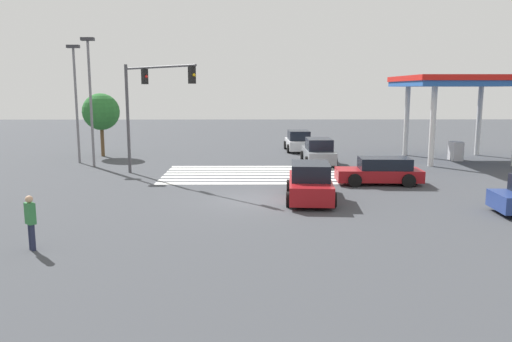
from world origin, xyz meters
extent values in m
plane|color=#3D3F44|center=(0.00, 0.00, 0.00)|extent=(119.38, 119.38, 0.00)
cube|color=silver|center=(0.00, -9.66, 0.00)|extent=(10.63, 0.60, 0.01)
cube|color=silver|center=(0.00, -8.71, 0.00)|extent=(10.63, 0.60, 0.01)
cube|color=silver|center=(0.00, -7.76, 0.00)|extent=(10.63, 0.60, 0.01)
cube|color=silver|center=(0.00, -6.81, 0.00)|extent=(10.63, 0.60, 0.01)
cube|color=silver|center=(0.00, -5.86, 0.00)|extent=(10.63, 0.60, 0.01)
cube|color=silver|center=(0.00, -4.91, 0.00)|extent=(10.63, 0.60, 0.01)
cube|color=silver|center=(0.00, -3.96, 0.00)|extent=(10.63, 0.60, 0.01)
cylinder|color=#47474C|center=(7.45, -7.45, 3.16)|extent=(0.18, 0.18, 6.32)
cylinder|color=#47474C|center=(5.18, -5.18, 6.07)|extent=(4.63, 4.63, 0.12)
cube|color=black|center=(6.09, -6.09, 5.60)|extent=(0.40, 0.40, 0.84)
sphere|color=red|center=(5.97, -5.97, 5.60)|extent=(0.16, 0.16, 0.16)
cube|color=black|center=(3.14, -3.14, 5.60)|extent=(0.40, 0.40, 0.84)
sphere|color=gold|center=(3.02, -3.02, 5.60)|extent=(0.16, 0.16, 0.16)
cube|color=silver|center=(-3.54, -17.90, 0.55)|extent=(1.89, 4.21, 0.72)
cube|color=black|center=(-3.54, -17.68, 1.29)|extent=(1.66, 2.27, 0.75)
cylinder|color=black|center=(-2.59, -19.17, 0.34)|extent=(0.24, 0.69, 0.68)
cylinder|color=black|center=(-4.41, -19.22, 0.34)|extent=(0.24, 0.69, 0.68)
cylinder|color=black|center=(-2.66, -16.59, 0.34)|extent=(0.24, 0.69, 0.68)
cylinder|color=black|center=(-4.48, -16.64, 0.34)|extent=(0.24, 0.69, 0.68)
cube|color=maroon|center=(-6.43, -3.74, 0.49)|extent=(4.44, 1.88, 0.61)
cube|color=black|center=(-6.73, -3.73, 1.10)|extent=(2.67, 1.64, 0.60)
cylinder|color=black|center=(-5.04, -2.93, 0.34)|extent=(0.69, 0.25, 0.69)
cylinder|color=black|center=(-5.12, -4.67, 0.34)|extent=(0.69, 0.25, 0.69)
cylinder|color=black|center=(-7.75, -2.81, 0.34)|extent=(0.69, 0.25, 0.69)
cylinder|color=black|center=(-7.82, -4.56, 0.34)|extent=(0.69, 0.25, 0.69)
cube|color=gray|center=(-4.24, -11.08, 0.57)|extent=(1.78, 4.68, 0.76)
cube|color=black|center=(-4.24, -10.82, 1.32)|extent=(1.59, 2.38, 0.75)
cylinder|color=black|center=(-3.34, -12.52, 0.34)|extent=(0.22, 0.68, 0.68)
cylinder|color=black|center=(-5.14, -12.53, 0.34)|extent=(0.22, 0.68, 0.68)
cylinder|color=black|center=(-3.35, -9.63, 0.34)|extent=(0.22, 0.68, 0.68)
cylinder|color=black|center=(-5.15, -9.63, 0.34)|extent=(0.22, 0.68, 0.68)
cylinder|color=black|center=(-10.30, 1.81, 0.34)|extent=(0.70, 0.26, 0.69)
cube|color=maroon|center=(-2.42, -0.01, 0.57)|extent=(2.19, 4.75, 0.79)
cube|color=black|center=(-2.41, 0.10, 1.32)|extent=(1.82, 2.38, 0.72)
cylinder|color=black|center=(-1.59, -1.51, 0.32)|extent=(0.27, 0.66, 0.65)
cylinder|color=black|center=(-3.47, -1.37, 0.32)|extent=(0.27, 0.66, 0.65)
cylinder|color=black|center=(-1.37, 1.35, 0.32)|extent=(0.27, 0.66, 0.65)
cylinder|color=black|center=(-3.25, 1.49, 0.32)|extent=(0.27, 0.66, 0.65)
cube|color=#23519E|center=(-14.04, -12.49, 5.27)|extent=(7.73, 7.73, 0.35)
cube|color=red|center=(-14.04, -12.49, 5.62)|extent=(7.88, 7.88, 0.36)
cube|color=#B2B2B7|center=(-14.04, -12.49, 0.65)|extent=(0.70, 1.10, 1.30)
cylinder|color=silver|center=(-16.75, -15.20, 2.55)|extent=(0.36, 0.36, 5.09)
cylinder|color=silver|center=(-11.34, -15.20, 2.55)|extent=(0.36, 0.36, 5.09)
cylinder|color=silver|center=(-11.34, -9.79, 2.55)|extent=(0.36, 0.36, 5.09)
cylinder|color=#232842|center=(7.03, 6.96, 0.42)|extent=(0.14, 0.14, 0.84)
cylinder|color=#232842|center=(6.91, 7.07, 0.42)|extent=(0.14, 0.14, 0.84)
cube|color=#337A42|center=(6.97, 7.01, 1.17)|extent=(0.41, 0.41, 0.66)
sphere|color=tan|center=(6.97, 7.01, 1.61)|extent=(0.23, 0.23, 0.23)
cylinder|color=slate|center=(11.81, -11.48, 3.78)|extent=(0.16, 0.16, 7.55)
cube|color=#333338|center=(11.81, -11.48, 7.65)|extent=(0.80, 0.36, 0.20)
cylinder|color=slate|center=(10.32, -9.80, 3.93)|extent=(0.16, 0.16, 7.86)
cube|color=#333338|center=(10.32, -9.80, 7.96)|extent=(0.80, 0.36, 0.20)
cylinder|color=brown|center=(11.22, -14.82, 1.07)|extent=(0.26, 0.26, 2.14)
sphere|color=#286B2D|center=(11.22, -14.82, 3.28)|extent=(2.68, 2.68, 2.68)
camera|label=1|loc=(0.18, 21.89, 4.93)|focal=35.00mm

